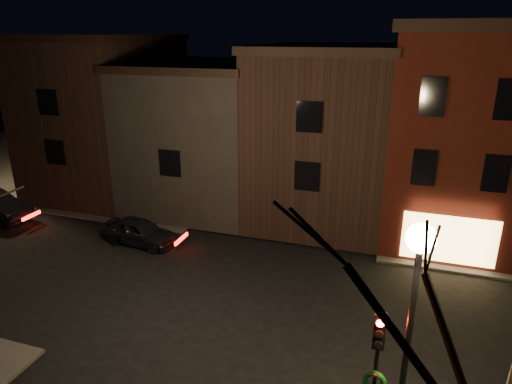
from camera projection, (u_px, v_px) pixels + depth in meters
ground at (238, 300)px, 18.23m from camera, size 120.00×120.00×0.00m
sidewalk_far_left at (111, 148)px, 42.09m from camera, size 30.00×30.00×0.12m
corner_building at (455, 133)px, 22.54m from camera, size 6.50×8.50×10.50m
row_building_a at (327, 132)px, 25.58m from camera, size 7.30×10.30×9.40m
row_building_b at (209, 132)px, 27.91m from camera, size 7.80×10.30×8.40m
row_building_c at (107, 114)px, 29.83m from camera, size 7.30×10.30×9.90m
street_lamp_near at (415, 288)px, 9.29m from camera, size 0.60×0.60×6.48m
traffic_signal at (376, 362)px, 10.70m from camera, size 0.58×0.38×4.05m
parked_car_a at (139, 231)px, 22.89m from camera, size 4.06×1.96×1.34m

